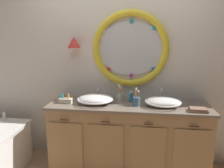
{
  "coord_description": "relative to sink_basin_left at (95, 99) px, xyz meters",
  "views": [
    {
      "loc": [
        0.27,
        -2.32,
        1.68
      ],
      "look_at": [
        -0.07,
        0.25,
        1.11
      ],
      "focal_mm": 35.61,
      "sensor_mm": 36.0,
      "label": 1
    }
  ],
  "objects": [
    {
      "name": "soap_dispenser",
      "position": [
        0.43,
        0.12,
        0.01
      ],
      "size": [
        0.05,
        0.06,
        0.15
      ],
      "color": "#388EBC",
      "rests_on": "vanity_counter"
    },
    {
      "name": "toiletry_basket",
      "position": [
        -0.37,
        -0.02,
        -0.02
      ],
      "size": [
        0.16,
        0.1,
        0.11
      ],
      "color": "beige",
      "rests_on": "vanity_counter"
    },
    {
      "name": "sink_basin_left",
      "position": [
        0.0,
        0.0,
        0.0
      ],
      "size": [
        0.44,
        0.44,
        0.11
      ],
      "color": "white",
      "rests_on": "vanity_counter"
    },
    {
      "name": "back_wall_assembly",
      "position": [
        0.29,
        0.34,
        0.4
      ],
      "size": [
        6.4,
        0.26,
        2.6
      ],
      "color": "silver",
      "rests_on": "ground_plane"
    },
    {
      "name": "folded_hand_towel",
      "position": [
        1.18,
        -0.15,
        -0.04
      ],
      "size": [
        0.19,
        0.13,
        0.04
      ],
      "color": "#936B56",
      "rests_on": "vanity_counter"
    },
    {
      "name": "faucet_set_left",
      "position": [
        -0.0,
        0.22,
        0.0
      ],
      "size": [
        0.21,
        0.14,
        0.14
      ],
      "color": "silver",
      "rests_on": "vanity_counter"
    },
    {
      "name": "sink_basin_right",
      "position": [
        0.81,
        0.0,
        -0.0
      ],
      "size": [
        0.43,
        0.43,
        0.11
      ],
      "color": "white",
      "rests_on": "vanity_counter"
    },
    {
      "name": "vanity_counter",
      "position": [
        0.41,
        0.03,
        -0.48
      ],
      "size": [
        1.95,
        0.59,
        0.86
      ],
      "color": "tan",
      "rests_on": "ground_plane"
    },
    {
      "name": "toothbrush_holder_right",
      "position": [
        0.5,
        -0.03,
        0.0
      ],
      "size": [
        0.09,
        0.09,
        0.22
      ],
      "color": "slate",
      "rests_on": "vanity_counter"
    },
    {
      "name": "faucet_set_right",
      "position": [
        0.81,
        0.22,
        0.01
      ],
      "size": [
        0.21,
        0.12,
        0.17
      ],
      "color": "silver",
      "rests_on": "vanity_counter"
    },
    {
      "name": "toothbrush_holder_left",
      "position": [
        0.29,
        0.13,
        0.01
      ],
      "size": [
        0.08,
        0.08,
        0.23
      ],
      "color": "silver",
      "rests_on": "vanity_counter"
    }
  ]
}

